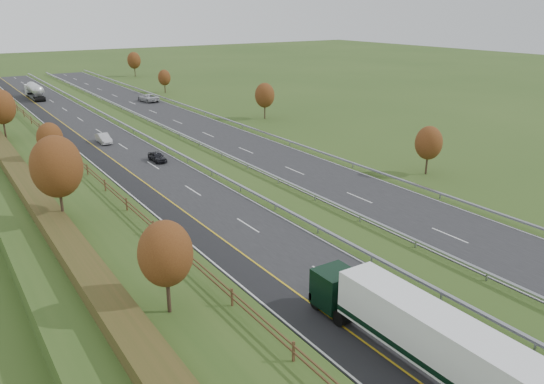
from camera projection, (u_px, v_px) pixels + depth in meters
The scene contains 18 objects.
ground at pixel (176, 146), 78.64m from camera, with size 400.00×400.00×0.00m, color #2F4A1A.
near_carriageway at pixel (112, 146), 78.42m from camera, with size 10.50×200.00×0.04m, color black.
far_carriageway at pixel (212, 133), 86.98m from camera, with size 10.50×200.00×0.04m, color black.
hard_shoulder at pixel (87, 150), 76.48m from camera, with size 3.00×200.00×0.04m, color black.
lane_markings at pixel (154, 141), 81.64m from camera, with size 26.75×200.00×0.01m.
embankment_left at pixel (16, 152), 71.36m from camera, with size 12.00×200.00×2.00m, color #2F4A1A.
fence_left at pixel (50, 136), 72.80m from camera, with size 0.12×189.06×1.20m.
median_barrier_near at pixel (149, 137), 81.19m from camera, with size 0.32×200.00×0.71m.
median_barrier_far at pixel (180, 133), 83.83m from camera, with size 0.32×200.00×0.71m.
outer_barrier_far at pixel (242, 125), 89.80m from camera, with size 0.32×200.00×0.71m.
trees_left at pixel (17, 117), 67.12m from camera, with size 6.64×164.30×7.66m.
trees_far at pixel (204, 81), 115.54m from camera, with size 8.45×118.60×7.12m.
box_lorry at pixel (418, 332), 29.49m from camera, with size 2.58×16.28×4.06m.
road_tanker at pixel (35, 90), 118.69m from camera, with size 2.40×11.22×3.46m.
car_dark_near at pixel (157, 157), 70.43m from camera, with size 1.51×3.74×1.28m, color black.
car_silver_mid at pixel (104, 138), 80.00m from camera, with size 1.51×4.32×1.42m, color #B2B1B6.
car_small_far at pixel (31, 88), 129.74m from camera, with size 1.85×4.54×1.32m, color #152044.
car_oncoming at pixel (148, 98), 115.34m from camera, with size 2.75×5.95×1.65m, color #B8B9BD.
Camera 1 is at (-22.15, -16.74, 19.42)m, focal length 35.00 mm.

